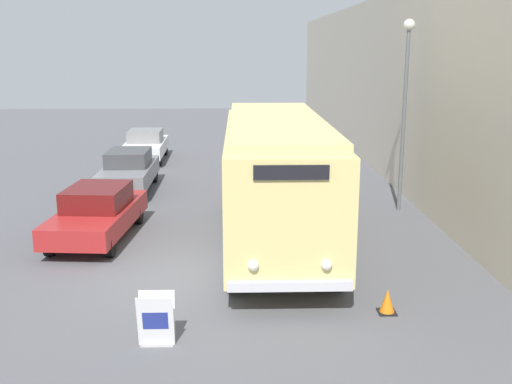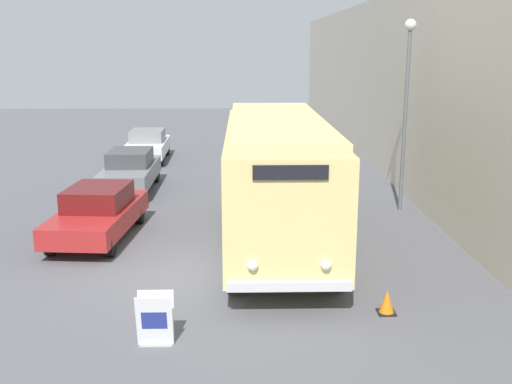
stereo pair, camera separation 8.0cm
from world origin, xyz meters
The scene contains 9 objects.
ground_plane centered at (0.00, 0.00, 0.00)m, with size 80.00×80.00×0.00m, color #56565B.
building_wall_right centered at (7.28, 10.00, 3.67)m, with size 0.30×60.00×7.34m.
vintage_bus centered at (2.16, 2.51, 1.94)m, with size 2.62×9.42×3.43m.
sign_board centered at (-0.33, -3.26, 0.48)m, with size 0.65×0.37×0.99m.
streetlamp centered at (6.45, 5.82, 3.98)m, with size 0.36×0.36×6.09m.
parked_car_near centered at (-2.80, 3.07, 0.74)m, with size 2.17×4.52×1.47m.
parked_car_mid centered at (-2.94, 8.80, 0.78)m, with size 1.77×4.42×1.52m.
parked_car_far centered at (-3.26, 15.08, 0.74)m, with size 1.88×4.26×1.44m.
traffic_cone centered at (4.15, -2.04, 0.24)m, with size 0.36×0.36×0.50m.
Camera 1 is at (1.18, -13.16, 5.23)m, focal length 42.00 mm.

